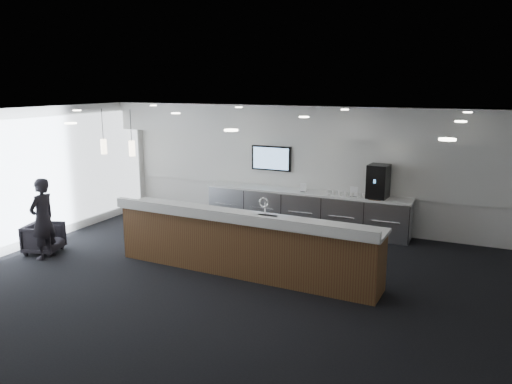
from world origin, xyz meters
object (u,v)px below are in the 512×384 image
at_px(service_counter, 243,243).
at_px(lounge_guest, 43,219).
at_px(armchair, 44,238).
at_px(coffee_machine, 378,181).

distance_m(service_counter, lounge_guest, 4.15).
relative_size(service_counter, lounge_guest, 3.18).
height_order(armchair, lounge_guest, lounge_guest).
height_order(coffee_machine, lounge_guest, coffee_machine).
height_order(coffee_machine, armchair, coffee_machine).
relative_size(armchair, lounge_guest, 0.42).
relative_size(coffee_machine, lounge_guest, 0.46).
xyz_separation_m(coffee_machine, armchair, (-6.13, -3.93, -1.02)).
xyz_separation_m(service_counter, armchair, (-4.31, -0.72, -0.26)).
relative_size(service_counter, armchair, 7.64).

